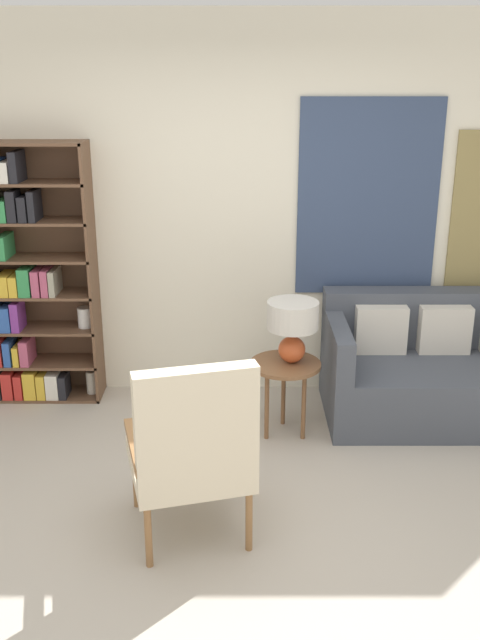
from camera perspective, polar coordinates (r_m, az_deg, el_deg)
The scene contains 7 objects.
ground_plane at distance 3.80m, azimuth -0.78°, elevation -18.15°, with size 14.00×14.00×0.00m, color #B2A899.
wall_back at distance 5.13m, azimuth 0.04°, elevation 8.63°, with size 6.40×0.08×2.70m.
bookshelf at distance 5.28m, azimuth -16.76°, elevation 2.87°, with size 0.79×0.30×1.86m.
armchair at distance 3.57m, azimuth -3.95°, elevation -10.02°, with size 0.72×0.73×1.02m.
couch at distance 5.21m, azimuth 15.97°, elevation -3.87°, with size 1.68×0.86×0.83m.
side_table at distance 4.66m, azimuth 3.49°, elevation -4.14°, with size 0.46×0.46×0.51m.
table_lamp at distance 4.56m, azimuth 4.07°, elevation -0.21°, with size 0.33×0.33×0.41m.
Camera 1 is at (0.04, -3.01, 2.32)m, focal length 40.00 mm.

